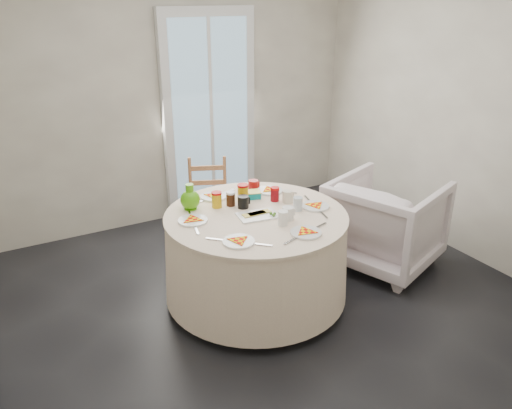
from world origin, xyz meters
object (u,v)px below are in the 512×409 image
table (256,256)px  wooden_chair (209,200)px  green_pitcher (190,191)px  armchair (385,223)px

table → wooden_chair: size_ratio=1.64×
wooden_chair → green_pitcher: bearing=-101.2°
wooden_chair → table: bearing=-71.3°
wooden_chair → green_pitcher: size_ratio=4.38×
green_pitcher → armchair: bearing=-13.3°
table → green_pitcher: green_pitcher is taller
armchair → green_pitcher: (-1.63, 0.37, 0.48)m
wooden_chair → green_pitcher: green_pitcher is taller
armchair → green_pitcher: green_pitcher is taller
wooden_chair → armchair: bearing=-19.1°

